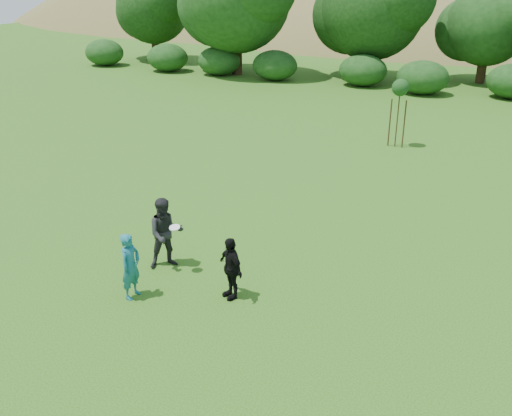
{
  "coord_description": "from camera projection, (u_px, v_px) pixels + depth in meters",
  "views": [
    {
      "loc": [
        6.05,
        -9.62,
        7.0
      ],
      "look_at": [
        0.0,
        3.0,
        1.1
      ],
      "focal_mm": 40.0,
      "sensor_mm": 36.0,
      "label": 1
    }
  ],
  "objects": [
    {
      "name": "player_grey",
      "position": [
        166.0,
        233.0,
        14.16
      ],
      "size": [
        1.13,
        1.12,
        1.84
      ],
      "primitive_type": "imported",
      "rotation": [
        0.0,
        0.0,
        0.75
      ],
      "color": "black",
      "rests_on": "ground"
    },
    {
      "name": "hillside",
      "position": [
        467.0,
        125.0,
        74.87
      ],
      "size": [
        150.0,
        72.0,
        52.0
      ],
      "color": "olive",
      "rests_on": "ground"
    },
    {
      "name": "ground",
      "position": [
        200.0,
        298.0,
        13.12
      ],
      "size": [
        120.0,
        120.0,
        0.0
      ],
      "primitive_type": "plane",
      "color": "#19470C",
      "rests_on": "ground"
    },
    {
      "name": "sapling",
      "position": [
        400.0,
        90.0,
        23.3
      ],
      "size": [
        0.7,
        0.7,
        2.85
      ],
      "color": "#3A2716",
      "rests_on": "ground"
    },
    {
      "name": "tree_row",
      "position": [
        492.0,
        7.0,
        33.78
      ],
      "size": [
        53.92,
        10.38,
        9.62
      ],
      "color": "#3A2616",
      "rests_on": "ground"
    },
    {
      "name": "player_teal",
      "position": [
        131.0,
        266.0,
        12.86
      ],
      "size": [
        0.38,
        0.58,
        1.58
      ],
      "primitive_type": "imported",
      "rotation": [
        0.0,
        0.0,
        1.57
      ],
      "color": "#1A6678",
      "rests_on": "ground"
    },
    {
      "name": "frisbee",
      "position": [
        175.0,
        228.0,
        13.75
      ],
      "size": [
        0.27,
        0.27,
        0.08
      ],
      "color": "white",
      "rests_on": "ground"
    },
    {
      "name": "player_black",
      "position": [
        231.0,
        268.0,
        12.87
      ],
      "size": [
        0.94,
        0.77,
        1.5
      ],
      "primitive_type": "imported",
      "rotation": [
        0.0,
        0.0,
        -0.56
      ],
      "color": "black",
      "rests_on": "ground"
    }
  ]
}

